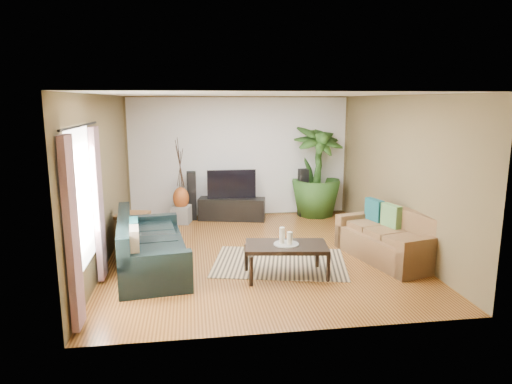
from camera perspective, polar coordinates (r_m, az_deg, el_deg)
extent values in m
plane|color=#9E6128|center=(7.97, 0.21, -7.70)|extent=(5.50, 5.50, 0.00)
plane|color=white|center=(7.53, 0.22, 12.10)|extent=(5.50, 5.50, 0.00)
plane|color=brown|center=(10.34, -2.03, 4.39)|extent=(5.00, 0.00, 5.00)
plane|color=brown|center=(4.99, 4.86, -3.23)|extent=(5.00, 0.00, 5.00)
plane|color=brown|center=(7.68, -18.57, 1.38)|extent=(0.00, 5.50, 5.50)
plane|color=brown|center=(8.37, 17.41, 2.23)|extent=(0.00, 5.50, 5.50)
plane|color=white|center=(10.33, -2.02, 4.39)|extent=(4.90, 0.00, 4.90)
plane|color=white|center=(6.13, -21.00, -0.73)|extent=(0.00, 1.80, 1.80)
cube|color=gray|center=(5.47, -21.99, -4.91)|extent=(0.08, 0.35, 2.20)
cube|color=gray|center=(6.89, -19.11, -1.46)|extent=(0.08, 0.35, 2.20)
cylinder|color=black|center=(6.01, -21.15, 7.71)|extent=(0.03, 1.90, 0.03)
cube|color=black|center=(7.36, -12.91, -6.15)|extent=(1.26, 2.41, 0.85)
cube|color=brown|center=(7.87, 15.95, -5.16)|extent=(1.25, 1.96, 0.85)
cube|color=tan|center=(7.55, 2.96, -8.79)|extent=(2.40, 1.93, 0.01)
cube|color=black|center=(6.93, 3.77, -8.53)|extent=(1.30, 0.83, 0.50)
cylinder|color=gray|center=(6.85, 3.80, -6.51)|extent=(0.38, 0.38, 0.02)
cylinder|color=beige|center=(6.83, 3.27, -5.42)|extent=(0.08, 0.08, 0.24)
cylinder|color=white|center=(6.79, 4.21, -5.77)|extent=(0.08, 0.08, 0.19)
cylinder|color=white|center=(6.89, 4.28, -5.65)|extent=(0.08, 0.08, 0.15)
cube|color=black|center=(10.13, -3.04, -2.13)|extent=(1.52, 0.75, 0.49)
cube|color=black|center=(10.03, -3.08, 1.00)|extent=(1.07, 0.06, 0.63)
cube|color=black|center=(10.16, -8.04, -0.47)|extent=(0.20, 0.22, 1.08)
cube|color=black|center=(10.45, 5.89, -0.08)|extent=(0.21, 0.23, 1.08)
imported|color=#244A18|center=(10.46, 7.52, 2.62)|extent=(1.40, 1.40, 2.06)
cylinder|color=black|center=(10.63, 7.40, -2.09)|extent=(0.38, 0.38, 0.30)
cube|color=gray|center=(9.99, -9.29, -2.79)|extent=(0.45, 0.45, 0.38)
ellipsoid|color=#94461B|center=(9.91, -9.36, -0.77)|extent=(0.34, 0.34, 0.48)
cube|color=brown|center=(8.72, -15.14, -4.44)|extent=(0.65, 0.65, 0.57)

